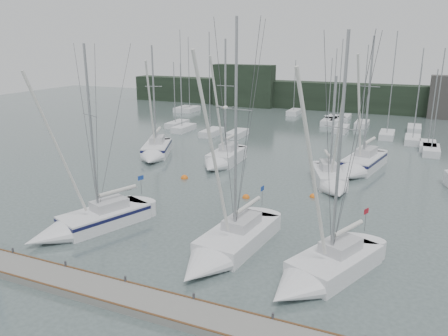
% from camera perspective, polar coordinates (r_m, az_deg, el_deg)
% --- Properties ---
extents(ground, '(160.00, 160.00, 0.00)m').
position_cam_1_polar(ground, '(26.27, -3.78, -12.03)').
color(ground, '#4A5A59').
rests_on(ground, ground).
extents(dock, '(24.00, 2.00, 0.40)m').
position_cam_1_polar(dock, '(22.47, -9.87, -17.00)').
color(dock, slate).
rests_on(dock, ground).
extents(far_treeline, '(90.00, 4.00, 5.00)m').
position_cam_1_polar(far_treeline, '(83.77, 16.11, 8.86)').
color(far_treeline, black).
rests_on(far_treeline, ground).
extents(far_building_left, '(12.00, 3.00, 8.00)m').
position_cam_1_polar(far_building_left, '(86.57, 2.58, 10.69)').
color(far_building_left, black).
rests_on(far_building_left, ground).
extents(mast_forest, '(58.84, 26.26, 14.38)m').
position_cam_1_polar(mast_forest, '(64.52, 16.49, 4.94)').
color(mast_forest, silver).
rests_on(mast_forest, ground).
extents(sailboat_near_left, '(5.62, 8.95, 13.21)m').
position_cam_1_polar(sailboat_near_left, '(31.15, -17.97, -7.01)').
color(sailboat_near_left, silver).
rests_on(sailboat_near_left, ground).
extents(sailboat_near_center, '(3.95, 9.80, 14.78)m').
position_cam_1_polar(sailboat_near_center, '(26.37, -0.25, -10.61)').
color(sailboat_near_center, silver).
rests_on(sailboat_near_center, ground).
extents(sailboat_near_right, '(5.76, 8.57, 13.94)m').
position_cam_1_polar(sailboat_near_right, '(24.40, 12.01, -13.34)').
color(sailboat_near_right, silver).
rests_on(sailboat_near_right, ground).
extents(sailboat_mid_a, '(5.54, 8.52, 12.85)m').
position_cam_1_polar(sailboat_mid_a, '(48.76, -9.03, 2.08)').
color(sailboat_mid_a, silver).
rests_on(sailboat_mid_a, ground).
extents(sailboat_mid_b, '(2.73, 7.60, 13.48)m').
position_cam_1_polar(sailboat_mid_b, '(44.97, -0.34, 1.05)').
color(sailboat_mid_b, silver).
rests_on(sailboat_mid_b, ground).
extents(sailboat_mid_c, '(4.88, 7.79, 10.35)m').
position_cam_1_polar(sailboat_mid_c, '(39.33, 13.85, -1.78)').
color(sailboat_mid_c, silver).
rests_on(sailboat_mid_c, ground).
extents(sailboat_mid_d, '(4.58, 9.51, 13.81)m').
position_cam_1_polar(sailboat_mid_d, '(44.77, 17.17, 0.28)').
color(sailboat_mid_d, silver).
rests_on(sailboat_mid_d, ground).
extents(buoy_a, '(0.61, 0.61, 0.61)m').
position_cam_1_polar(buoy_a, '(36.08, 2.89, -3.90)').
color(buoy_a, orange).
rests_on(buoy_a, ground).
extents(buoy_b, '(0.59, 0.59, 0.59)m').
position_cam_1_polar(buoy_b, '(36.95, 11.55, -3.73)').
color(buoy_b, orange).
rests_on(buoy_b, ground).
extents(buoy_c, '(0.68, 0.68, 0.68)m').
position_cam_1_polar(buoy_c, '(41.19, -5.19, -1.36)').
color(buoy_c, orange).
rests_on(buoy_c, ground).
extents(seagull, '(0.97, 0.43, 0.19)m').
position_cam_1_polar(seagull, '(24.19, 0.18, 7.93)').
color(seagull, white).
rests_on(seagull, ground).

